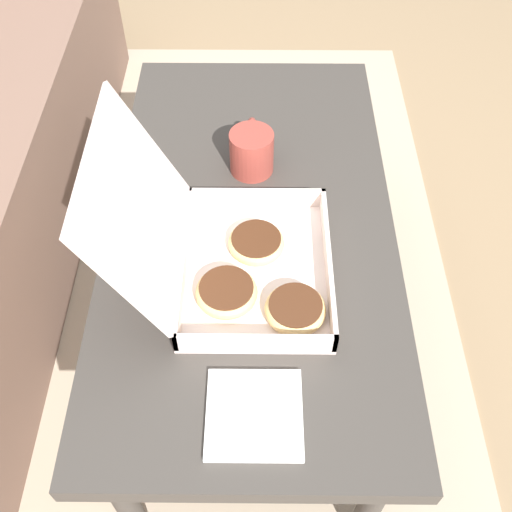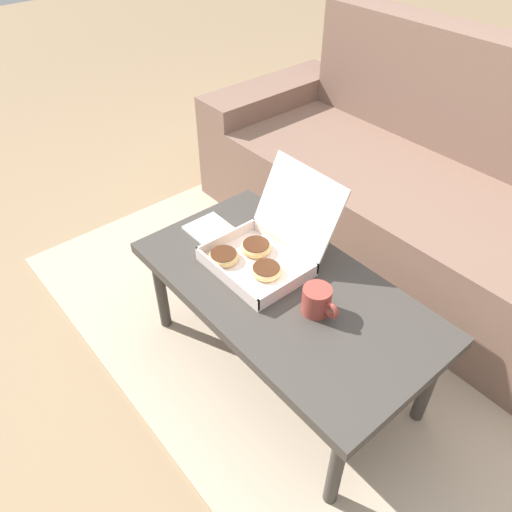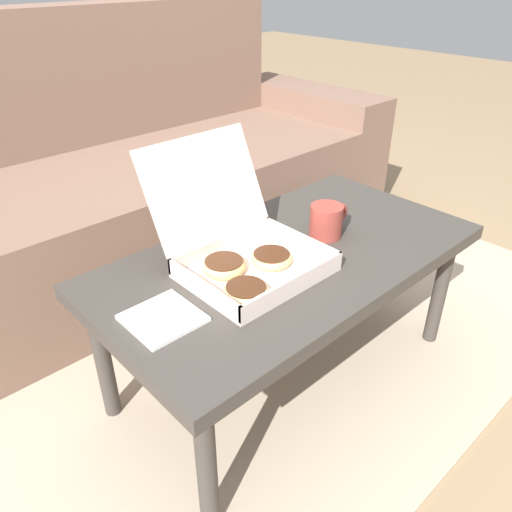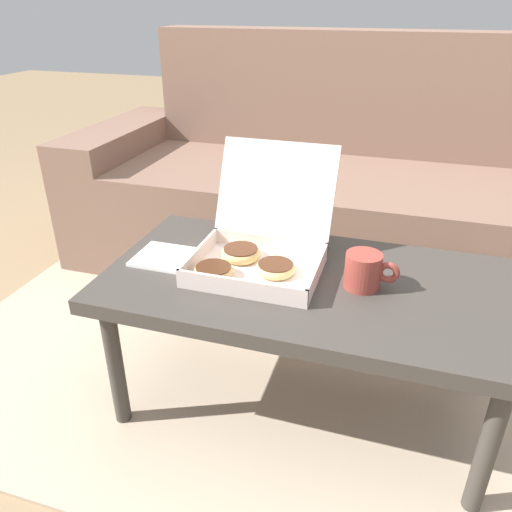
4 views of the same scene
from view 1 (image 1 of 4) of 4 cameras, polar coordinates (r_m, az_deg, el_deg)
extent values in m
plane|color=#937756|center=(1.54, -5.25, -7.35)|extent=(12.00, 12.00, 0.00)
cube|color=tan|center=(1.59, -16.16, -6.92)|extent=(2.52, 1.91, 0.01)
cube|color=#3D3833|center=(1.20, -0.50, 2.94)|extent=(1.06, 0.56, 0.04)
cylinder|color=#3D3833|center=(1.18, 10.92, -22.06)|extent=(0.04, 0.04, 0.39)
cylinder|color=#3D3833|center=(1.69, 7.36, 9.88)|extent=(0.04, 0.04, 0.39)
cylinder|color=#3D3833|center=(1.18, -12.33, -21.80)|extent=(0.04, 0.04, 0.39)
cylinder|color=#3D3833|center=(1.70, -7.81, 9.95)|extent=(0.04, 0.04, 0.39)
cube|color=silver|center=(1.09, 0.00, -1.51)|extent=(0.34, 0.27, 0.01)
cube|color=silver|center=(1.08, 6.90, -0.72)|extent=(0.34, 0.01, 0.04)
cube|color=silver|center=(1.08, -6.90, -0.64)|extent=(0.34, 0.01, 0.04)
cube|color=silver|center=(0.98, -0.07, -8.27)|extent=(0.01, 0.27, 0.04)
cube|color=silver|center=(1.18, 0.06, 5.61)|extent=(0.01, 0.27, 0.04)
cube|color=silver|center=(0.98, -11.20, 4.51)|extent=(0.34, 0.12, 0.25)
torus|color=#E5BC75|center=(1.11, 0.02, 1.26)|extent=(0.10, 0.10, 0.03)
cylinder|color=#472614|center=(1.11, 0.02, 1.53)|extent=(0.09, 0.09, 0.01)
torus|color=#E5BC75|center=(1.04, -2.82, -3.48)|extent=(0.11, 0.11, 0.03)
cylinder|color=#472614|center=(1.03, -2.84, -3.18)|extent=(0.09, 0.09, 0.01)
torus|color=#E5BC75|center=(1.02, 3.76, -5.10)|extent=(0.11, 0.11, 0.03)
cylinder|color=#472614|center=(1.02, 3.78, -4.82)|extent=(0.09, 0.09, 0.01)
cylinder|color=#993D33|center=(1.25, -0.42, 9.85)|extent=(0.09, 0.09, 0.09)
torus|color=#993D33|center=(1.29, -0.39, 11.82)|extent=(0.06, 0.02, 0.06)
cube|color=white|center=(0.95, -0.16, -14.82)|extent=(0.15, 0.15, 0.01)
camera|label=2|loc=(1.85, 45.96, 51.31)|focal=35.00mm
camera|label=3|loc=(0.79, 80.93, -12.57)|focal=35.00mm
camera|label=4|loc=(1.51, 54.46, 25.18)|focal=35.00mm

